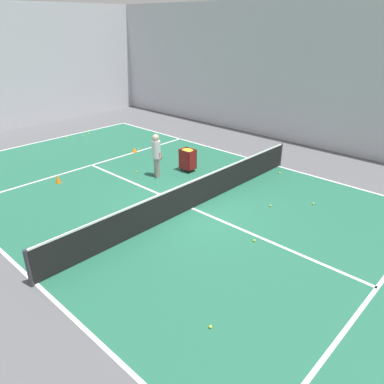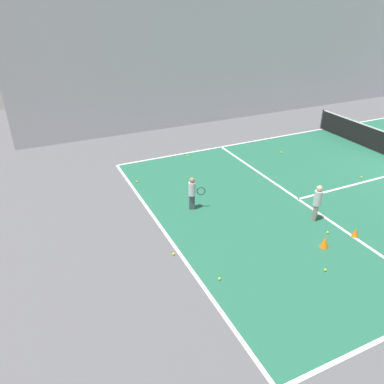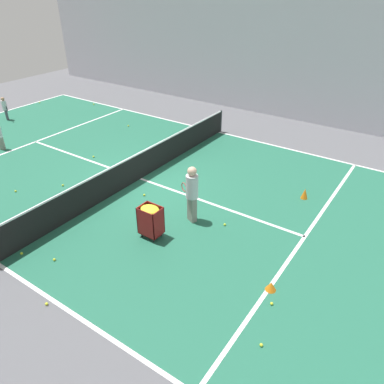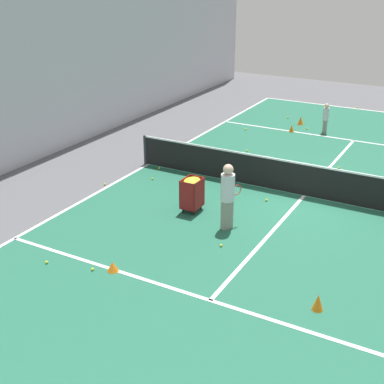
{
  "view_description": "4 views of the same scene",
  "coord_description": "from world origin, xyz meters",
  "px_view_note": "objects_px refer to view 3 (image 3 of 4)",
  "views": [
    {
      "loc": [
        -8.12,
        -7.63,
        5.73
      ],
      "look_at": [
        0.0,
        0.0,
        0.6
      ],
      "focal_mm": 35.0,
      "sensor_mm": 36.0,
      "label": 1
    },
    {
      "loc": [
        8.6,
        -14.04,
        6.29
      ],
      "look_at": [
        -0.97,
        -9.56,
        0.62
      ],
      "focal_mm": 35.0,
      "sensor_mm": 36.0,
      "label": 2
    },
    {
      "loc": [
        8.6,
        8.08,
        6.29
      ],
      "look_at": [
        1.09,
        2.95,
        0.96
      ],
      "focal_mm": 35.0,
      "sensor_mm": 36.0,
      "label": 3
    },
    {
      "loc": [
        -4.05,
        14.04,
        6.29
      ],
      "look_at": [
        2.37,
        2.47,
        0.56
      ],
      "focal_mm": 50.0,
      "sensor_mm": 36.0,
      "label": 4
    }
  ],
  "objects_px": {
    "player_near_baseline": "(5,107)",
    "ball_cart": "(150,216)",
    "training_cone_1": "(271,286)",
    "coach_at_net": "(192,191)",
    "tennis_net": "(140,166)"
  },
  "relations": [
    {
      "from": "player_near_baseline",
      "to": "training_cone_1",
      "type": "relative_size",
      "value": 4.41
    },
    {
      "from": "training_cone_1",
      "to": "coach_at_net",
      "type": "bearing_deg",
      "value": -112.97
    },
    {
      "from": "coach_at_net",
      "to": "ball_cart",
      "type": "distance_m",
      "value": 1.4
    },
    {
      "from": "ball_cart",
      "to": "player_near_baseline",
      "type": "bearing_deg",
      "value": -105.53
    },
    {
      "from": "player_near_baseline",
      "to": "coach_at_net",
      "type": "relative_size",
      "value": 0.65
    },
    {
      "from": "tennis_net",
      "to": "ball_cart",
      "type": "height_order",
      "value": "tennis_net"
    },
    {
      "from": "ball_cart",
      "to": "training_cone_1",
      "type": "xyz_separation_m",
      "value": [
        0.03,
        3.55,
        -0.55
      ]
    },
    {
      "from": "tennis_net",
      "to": "player_near_baseline",
      "type": "height_order",
      "value": "player_near_baseline"
    },
    {
      "from": "ball_cart",
      "to": "training_cone_1",
      "type": "height_order",
      "value": "ball_cart"
    },
    {
      "from": "ball_cart",
      "to": "coach_at_net",
      "type": "bearing_deg",
      "value": 159.73
    },
    {
      "from": "player_near_baseline",
      "to": "tennis_net",
      "type": "bearing_deg",
      "value": 17.19
    },
    {
      "from": "tennis_net",
      "to": "player_near_baseline",
      "type": "bearing_deg",
      "value": -95.81
    },
    {
      "from": "tennis_net",
      "to": "coach_at_net",
      "type": "height_order",
      "value": "coach_at_net"
    },
    {
      "from": "player_near_baseline",
      "to": "training_cone_1",
      "type": "distance_m",
      "value": 15.94
    },
    {
      "from": "player_near_baseline",
      "to": "ball_cart",
      "type": "height_order",
      "value": "player_near_baseline"
    }
  ]
}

